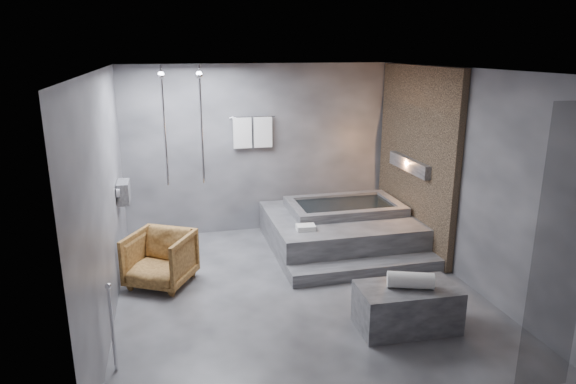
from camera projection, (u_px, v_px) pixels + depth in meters
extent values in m
plane|color=#323235|center=(298.00, 292.00, 6.63)|extent=(5.00, 5.00, 0.00)
cube|color=#535356|center=(299.00, 70.00, 5.87)|extent=(4.50, 5.00, 0.04)
cube|color=#3D3D43|center=(261.00, 149.00, 8.59)|extent=(4.50, 0.04, 2.80)
cube|color=#3D3D43|center=(382.00, 271.00, 3.91)|extent=(4.50, 0.04, 2.80)
cube|color=#3D3D43|center=(105.00, 200.00, 5.74)|extent=(0.04, 5.00, 2.80)
cube|color=#3D3D43|center=(464.00, 177.00, 6.75)|extent=(0.04, 5.00, 2.80)
cube|color=#8B7051|center=(415.00, 158.00, 7.91)|extent=(0.10, 2.40, 2.78)
cube|color=#FF9938|center=(410.00, 165.00, 7.92)|extent=(0.14, 1.20, 0.20)
cube|color=gray|center=(124.00, 192.00, 7.15)|extent=(0.16, 0.42, 0.30)
imported|color=beige|center=(124.00, 197.00, 7.07)|extent=(0.08, 0.08, 0.21)
imported|color=beige|center=(125.00, 195.00, 7.27)|extent=(0.07, 0.07, 0.15)
cylinder|color=silver|center=(201.00, 125.00, 7.80)|extent=(0.04, 0.04, 1.80)
cylinder|color=silver|center=(164.00, 127.00, 7.68)|extent=(0.04, 0.04, 1.80)
cylinder|color=silver|center=(252.00, 117.00, 8.35)|extent=(0.75, 0.02, 0.02)
cube|color=white|center=(242.00, 133.00, 8.36)|extent=(0.30, 0.06, 0.50)
cube|color=white|center=(263.00, 132.00, 8.43)|extent=(0.30, 0.06, 0.50)
cylinder|color=silver|center=(112.00, 329.00, 4.90)|extent=(0.04, 0.04, 0.90)
cube|color=black|center=(560.00, 255.00, 4.34)|extent=(0.55, 0.01, 2.60)
cube|color=#37373A|center=(339.00, 230.00, 8.15)|extent=(2.20, 2.00, 0.50)
cube|color=#37373A|center=(367.00, 269.00, 7.09)|extent=(2.20, 0.36, 0.18)
cube|color=#343437|center=(407.00, 307.00, 5.73)|extent=(1.12, 0.64, 0.50)
imported|color=#4C2E13|center=(160.00, 259.00, 6.76)|extent=(1.05, 1.06, 0.72)
cylinder|color=white|center=(410.00, 280.00, 5.62)|extent=(0.53, 0.34, 0.18)
cube|color=white|center=(306.00, 227.00, 7.41)|extent=(0.28, 0.22, 0.07)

